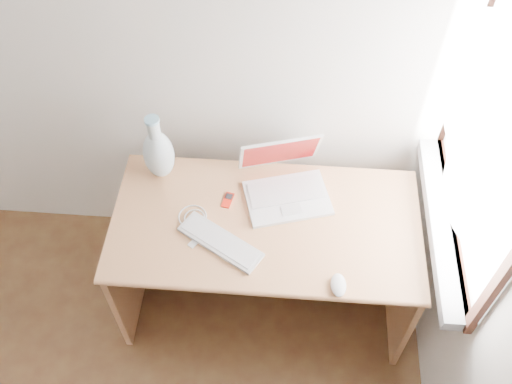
# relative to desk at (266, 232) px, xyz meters

# --- Properties ---
(back_wall) EXTENTS (3.50, 0.04, 2.60)m
(back_wall) POSITION_rel_desk_xyz_m (-0.95, 0.38, 0.79)
(back_wall) COLOR white
(back_wall) RESTS_ON floor
(window) EXTENTS (0.11, 0.99, 1.10)m
(window) POSITION_rel_desk_xyz_m (0.77, -0.07, 0.76)
(window) COLOR white
(window) RESTS_ON right_wall
(desk) EXTENTS (1.36, 0.68, 0.72)m
(desk) POSITION_rel_desk_xyz_m (0.00, 0.00, 0.00)
(desk) COLOR tan
(desk) RESTS_ON floor
(laptop) EXTENTS (0.43, 0.40, 0.25)m
(laptop) POSITION_rel_desk_xyz_m (0.09, 0.10, 0.26)
(laptop) COLOR white
(laptop) RESTS_ON desk
(external_keyboard) EXTENTS (0.39, 0.30, 0.02)m
(external_keyboard) POSITION_rel_desk_xyz_m (-0.19, -0.21, 0.22)
(external_keyboard) COLOR silver
(external_keyboard) RESTS_ON desk
(mouse) EXTENTS (0.07, 0.11, 0.04)m
(mouse) POSITION_rel_desk_xyz_m (0.31, -0.38, 0.23)
(mouse) COLOR white
(mouse) RESTS_ON desk
(ipod) EXTENTS (0.06, 0.09, 0.01)m
(ipod) POSITION_rel_desk_xyz_m (-0.18, 0.02, 0.21)
(ipod) COLOR red
(ipod) RESTS_ON desk
(cable_coil) EXTENTS (0.15, 0.15, 0.01)m
(cable_coil) POSITION_rel_desk_xyz_m (-0.32, -0.08, 0.21)
(cable_coil) COLOR silver
(cable_coil) RESTS_ON desk
(remote) EXTENTS (0.07, 0.08, 0.01)m
(remote) POSITION_rel_desk_xyz_m (-0.29, -0.20, 0.21)
(remote) COLOR silver
(remote) RESTS_ON desk
(vase) EXTENTS (0.14, 0.14, 0.36)m
(vase) POSITION_rel_desk_xyz_m (-0.50, 0.16, 0.35)
(vase) COLOR silver
(vase) RESTS_ON desk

